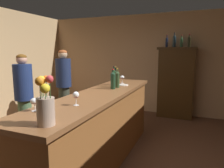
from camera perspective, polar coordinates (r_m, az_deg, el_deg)
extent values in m
plane|color=#553321|center=(3.29, -9.27, -21.44)|extent=(8.30, 8.30, 0.00)
cube|color=tan|center=(5.86, 7.36, 5.50)|extent=(5.33, 0.12, 2.62)
cube|color=brown|center=(3.11, -3.29, -12.70)|extent=(0.58, 2.92, 1.02)
cube|color=brown|center=(2.95, -3.39, -2.97)|extent=(0.66, 3.04, 0.05)
cube|color=#39240E|center=(5.44, 16.95, 0.31)|extent=(0.84, 0.34, 1.75)
cube|color=#34220E|center=(5.38, 17.36, 9.23)|extent=(0.92, 0.40, 0.06)
cylinder|color=black|center=(3.67, 0.95, 1.46)|extent=(0.07, 0.07, 0.21)
sphere|color=black|center=(3.65, 0.96, 3.10)|extent=(0.07, 0.07, 0.07)
cylinder|color=black|center=(3.65, 0.96, 3.84)|extent=(0.03, 0.03, 0.09)
cylinder|color=gold|center=(3.64, 0.96, 4.70)|extent=(0.03, 0.03, 0.02)
cylinder|color=#1D3B1C|center=(3.50, 0.55, 1.31)|extent=(0.07, 0.07, 0.24)
sphere|color=#1D3B1C|center=(3.48, 0.55, 3.24)|extent=(0.07, 0.07, 0.07)
cylinder|color=#1D3B1C|center=(3.48, 0.55, 3.91)|extent=(0.03, 0.03, 0.08)
cylinder|color=black|center=(3.48, 0.56, 4.72)|extent=(0.03, 0.03, 0.02)
cylinder|color=#2F4427|center=(3.37, 1.42, 0.91)|extent=(0.07, 0.07, 0.22)
sphere|color=#2F4427|center=(3.36, 1.43, 2.81)|extent=(0.07, 0.07, 0.07)
cylinder|color=#2F4427|center=(3.35, 1.43, 3.42)|extent=(0.02, 0.02, 0.07)
cylinder|color=gold|center=(3.35, 1.43, 4.17)|extent=(0.03, 0.03, 0.02)
cylinder|color=#1C3924|center=(3.24, 0.27, 0.60)|extent=(0.08, 0.08, 0.23)
sphere|color=#1C3924|center=(3.23, 0.27, 2.59)|extent=(0.08, 0.08, 0.08)
cylinder|color=#1C3924|center=(3.22, 0.27, 3.22)|extent=(0.03, 0.03, 0.07)
cylinder|color=#A82029|center=(3.22, 0.27, 3.99)|extent=(0.03, 0.03, 0.02)
cylinder|color=white|center=(2.21, -20.19, -6.87)|extent=(0.07, 0.07, 0.00)
cylinder|color=white|center=(2.20, -20.24, -5.99)|extent=(0.01, 0.01, 0.07)
ellipsoid|color=white|center=(2.19, -20.33, -4.37)|extent=(0.08, 0.08, 0.06)
ellipsoid|color=maroon|center=(2.19, -20.30, -4.81)|extent=(0.07, 0.07, 0.02)
cylinder|color=white|center=(2.32, -9.74, -5.70)|extent=(0.06, 0.06, 0.00)
cylinder|color=white|center=(2.31, -9.77, -4.71)|extent=(0.01, 0.01, 0.08)
ellipsoid|color=white|center=(2.29, -9.82, -2.90)|extent=(0.07, 0.07, 0.07)
ellipsoid|color=maroon|center=(2.30, -9.80, -3.38)|extent=(0.06, 0.06, 0.03)
cylinder|color=white|center=(2.13, -16.92, -7.26)|extent=(0.07, 0.07, 0.00)
cylinder|color=white|center=(2.13, -16.96, -6.43)|extent=(0.01, 0.01, 0.06)
ellipsoid|color=white|center=(2.11, -17.04, -4.74)|extent=(0.07, 0.07, 0.07)
cylinder|color=white|center=(3.83, 2.79, 0.22)|extent=(0.07, 0.07, 0.00)
cylinder|color=white|center=(3.83, 2.79, 0.84)|extent=(0.01, 0.01, 0.08)
ellipsoid|color=white|center=(3.82, 2.80, 1.87)|extent=(0.08, 0.08, 0.06)
ellipsoid|color=maroon|center=(3.82, 2.80, 1.62)|extent=(0.06, 0.06, 0.02)
cylinder|color=tan|center=(1.75, -17.58, -7.15)|extent=(0.14, 0.14, 0.22)
cylinder|color=#38602D|center=(1.68, -16.46, -2.75)|extent=(0.01, 0.01, 0.24)
sphere|color=#CB383C|center=(1.67, -16.64, 1.26)|extent=(0.06, 0.06, 0.06)
cylinder|color=#38602D|center=(1.71, -16.49, -2.66)|extent=(0.01, 0.01, 0.23)
sphere|color=#BB5A85|center=(1.69, -16.66, 1.20)|extent=(0.04, 0.04, 0.04)
cylinder|color=#38602D|center=(1.74, -17.34, -2.47)|extent=(0.01, 0.01, 0.24)
sphere|color=orange|center=(1.72, -17.52, 1.40)|extent=(0.05, 0.05, 0.05)
cylinder|color=#38602D|center=(1.77, -18.16, -3.42)|extent=(0.01, 0.01, 0.17)
sphere|color=#BA527B|center=(1.75, -18.29, -0.72)|extent=(0.05, 0.05, 0.05)
cylinder|color=#38602D|center=(1.73, -18.54, -2.75)|extent=(0.01, 0.01, 0.23)
sphere|color=gold|center=(1.71, -18.73, 0.98)|extent=(0.07, 0.07, 0.07)
cylinder|color=#38602D|center=(1.69, -18.92, -3.05)|extent=(0.01, 0.01, 0.22)
sphere|color=orange|center=(1.67, -19.11, 0.72)|extent=(0.07, 0.07, 0.07)
cylinder|color=#38602D|center=(1.67, -17.64, -4.07)|extent=(0.01, 0.01, 0.17)
sphere|color=yellow|center=(1.65, -17.78, -1.16)|extent=(0.07, 0.07, 0.07)
cylinder|color=white|center=(3.62, 3.00, -0.25)|extent=(0.18, 0.18, 0.01)
cylinder|color=#19213D|center=(5.42, 14.66, 10.73)|extent=(0.06, 0.06, 0.20)
sphere|color=#19213D|center=(5.42, 14.70, 11.80)|extent=(0.06, 0.06, 0.06)
cylinder|color=#19213D|center=(5.42, 14.72, 12.27)|extent=(0.02, 0.02, 0.09)
cylinder|color=#B1271E|center=(5.43, 14.74, 12.82)|extent=(0.02, 0.02, 0.02)
cylinder|color=#1B2B33|center=(5.40, 16.58, 10.85)|extent=(0.08, 0.08, 0.24)
sphere|color=#1B2B33|center=(5.40, 16.63, 12.12)|extent=(0.08, 0.08, 0.08)
cylinder|color=#1B2B33|center=(5.41, 16.66, 12.64)|extent=(0.03, 0.03, 0.10)
cylinder|color=black|center=(5.41, 16.68, 13.25)|extent=(0.03, 0.03, 0.02)
cylinder|color=#28472C|center=(5.38, 18.35, 10.50)|extent=(0.07, 0.07, 0.19)
sphere|color=#28472C|center=(5.38, 18.40, 11.49)|extent=(0.07, 0.07, 0.07)
cylinder|color=#28472C|center=(5.39, 18.43, 11.96)|extent=(0.03, 0.03, 0.09)
cylinder|color=#B2171F|center=(5.39, 18.45, 12.51)|extent=(0.03, 0.03, 0.02)
cylinder|color=black|center=(5.37, 20.26, 10.55)|extent=(0.07, 0.07, 0.21)
sphere|color=black|center=(5.37, 20.32, 11.68)|extent=(0.07, 0.07, 0.07)
cylinder|color=black|center=(5.38, 20.34, 12.08)|extent=(0.03, 0.03, 0.08)
cylinder|color=#AF172C|center=(5.38, 20.37, 12.58)|extent=(0.03, 0.03, 0.02)
cylinder|color=#2D3227|center=(5.04, -12.80, -5.46)|extent=(0.25, 0.25, 0.84)
cylinder|color=#1A2545|center=(4.91, -13.10, 2.98)|extent=(0.35, 0.35, 0.65)
sphere|color=tan|center=(4.89, -13.28, 7.84)|extent=(0.21, 0.21, 0.21)
ellipsoid|color=#9A4B24|center=(4.88, -13.30, 8.39)|extent=(0.20, 0.20, 0.11)
cylinder|color=#476642|center=(4.02, -22.40, -9.72)|extent=(0.22, 0.22, 0.83)
cylinder|color=navy|center=(3.86, -23.03, 0.47)|extent=(0.31, 0.31, 0.61)
sphere|color=tan|center=(3.83, -23.38, 6.16)|extent=(0.18, 0.18, 0.18)
ellipsoid|color=#593611|center=(3.83, -23.42, 6.75)|extent=(0.17, 0.17, 0.10)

